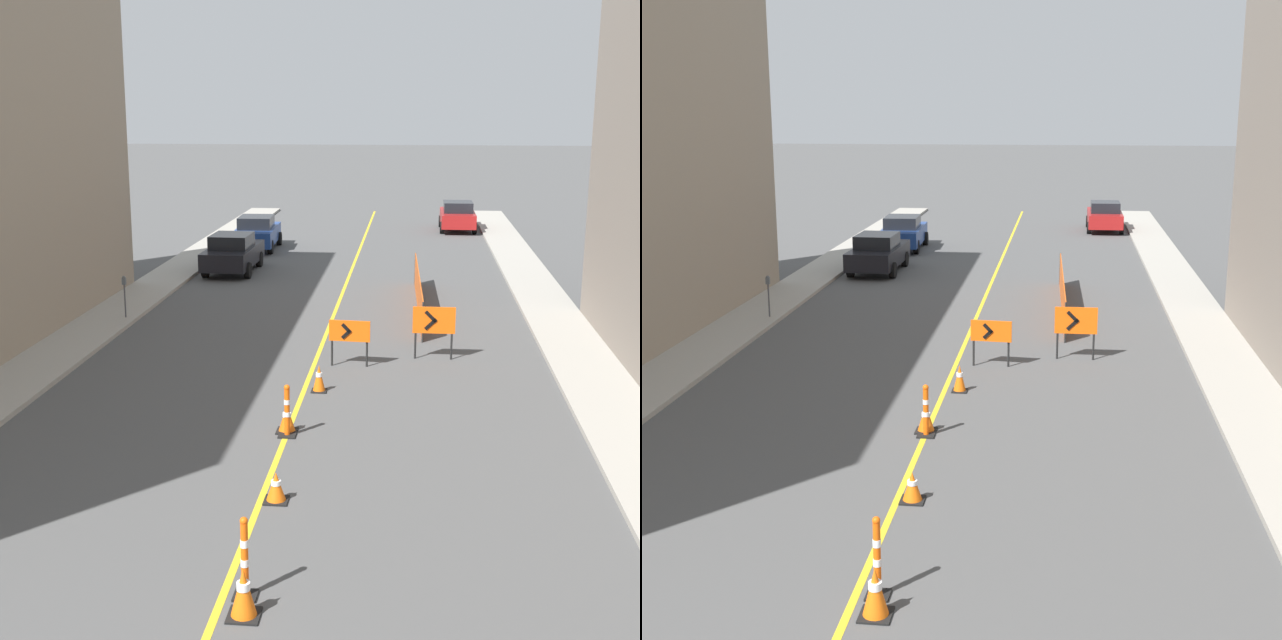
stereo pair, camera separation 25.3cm
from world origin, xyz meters
TOP-DOWN VIEW (x-y plane):
  - lane_stripe at (0.00, 27.13)m, footprint 0.12×54.25m
  - sidewalk_left at (-7.08, 27.13)m, footprint 1.87×54.25m
  - sidewalk_right at (7.08, 27.13)m, footprint 1.87×54.25m
  - traffic_cone_second at (0.39, 7.52)m, footprint 0.44×0.44m
  - traffic_cone_third at (0.27, 11.11)m, footprint 0.42×0.42m
  - traffic_cone_fourth at (-0.02, 14.48)m, footprint 0.44×0.44m
  - traffic_cone_fifth at (0.37, 17.23)m, footprint 0.37×0.37m
  - delineator_post_front at (0.32, 8.01)m, footprint 0.34×0.34m
  - delineator_post_rear at (0.03, 14.22)m, footprint 0.36×0.36m
  - arrow_barricade_primary at (0.93, 19.43)m, footprint 1.08×0.15m
  - arrow_barricade_secondary at (3.13, 20.34)m, footprint 1.14×0.09m
  - safety_mesh_fence at (2.74, 26.34)m, footprint 0.28×8.68m
  - parked_car_curb_near at (-4.81, 32.39)m, footprint 1.95×4.34m
  - parked_car_curb_mid at (-4.85, 38.31)m, footprint 1.96×4.36m
  - parked_car_curb_far at (4.88, 45.82)m, footprint 1.93×4.31m
  - parking_meter_far_curb at (-6.49, 23.65)m, footprint 0.12×0.11m

SIDE VIEW (x-z plane):
  - lane_stripe at x=0.00m, z-range 0.00..0.01m
  - sidewalk_left at x=-7.08m, z-range 0.00..0.13m
  - sidewalk_right at x=7.08m, z-range 0.00..0.13m
  - traffic_cone_third at x=0.27m, z-range 0.00..0.53m
  - traffic_cone_fourth at x=-0.02m, z-range 0.00..0.58m
  - traffic_cone_fifth at x=0.37m, z-range 0.00..0.66m
  - traffic_cone_second at x=0.39m, z-range 0.00..0.71m
  - delineator_post_rear at x=0.03m, z-range -0.08..1.04m
  - delineator_post_front at x=0.32m, z-range -0.08..1.13m
  - safety_mesh_fence at x=2.74m, z-range 0.00..1.20m
  - parked_car_curb_near at x=-4.81m, z-range 0.00..1.59m
  - parked_car_curb_mid at x=-4.85m, z-range 0.00..1.59m
  - parked_car_curb_far at x=4.88m, z-range 0.00..1.59m
  - arrow_barricade_primary at x=0.93m, z-range 0.27..1.50m
  - arrow_barricade_secondary at x=3.13m, z-range 0.30..1.74m
  - parking_meter_far_curb at x=-6.49m, z-range 0.40..1.74m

